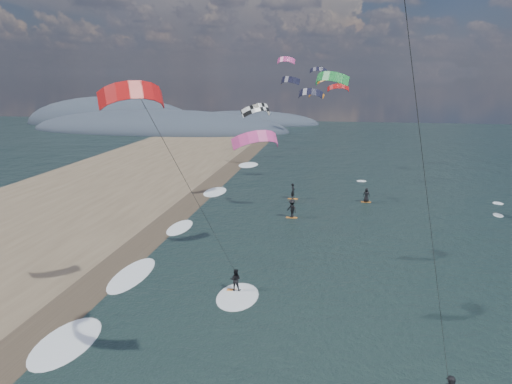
# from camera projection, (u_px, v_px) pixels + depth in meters

# --- Properties ---
(wet_sand_strip) EXTENTS (3.00, 240.00, 0.00)m
(wet_sand_strip) POSITION_uv_depth(u_px,v_px,m) (71.00, 305.00, 30.08)
(wet_sand_strip) COLOR #382D23
(wet_sand_strip) RESTS_ON ground
(coastal_hills) EXTENTS (80.00, 41.00, 15.00)m
(coastal_hills) POSITION_uv_depth(u_px,v_px,m) (151.00, 127.00, 129.24)
(coastal_hills) COLOR #3D4756
(coastal_hills) RESTS_ON ground
(kitesurfer_near_b) EXTENTS (6.81, 8.83, 13.90)m
(kitesurfer_near_b) POSITION_uv_depth(u_px,v_px,m) (177.00, 172.00, 26.48)
(kitesurfer_near_b) COLOR orange
(kitesurfer_near_b) RESTS_ON ground
(far_kitesurfers) EXTENTS (9.07, 8.38, 1.82)m
(far_kitesurfers) POSITION_uv_depth(u_px,v_px,m) (311.00, 202.00, 50.74)
(far_kitesurfers) COLOR orange
(far_kitesurfers) RESTS_ON ground
(bg_kite_field) EXTENTS (11.79, 74.98, 7.61)m
(bg_kite_field) POSITION_uv_depth(u_px,v_px,m) (308.00, 85.00, 68.45)
(bg_kite_field) COLOR red
(bg_kite_field) RESTS_ON ground
(shoreline_surf) EXTENTS (2.40, 79.40, 0.11)m
(shoreline_surf) POSITION_uv_depth(u_px,v_px,m) (123.00, 276.00, 34.44)
(shoreline_surf) COLOR white
(shoreline_surf) RESTS_ON ground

